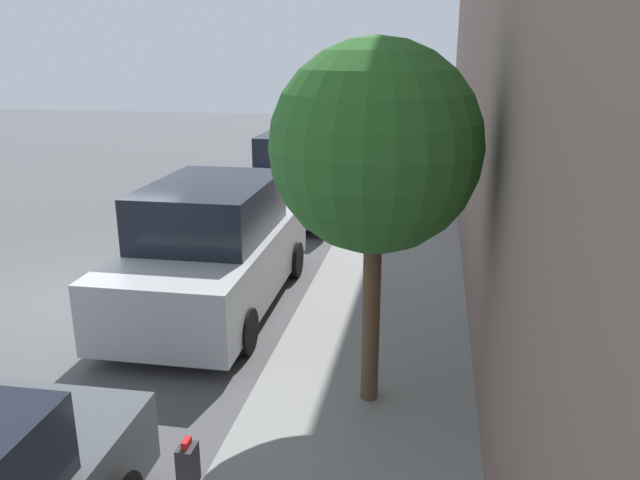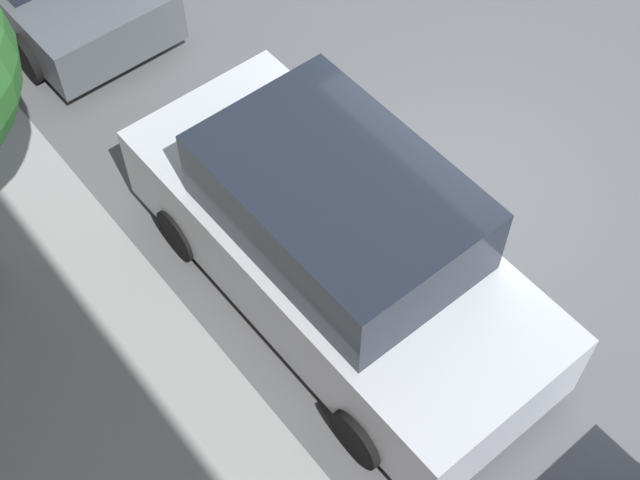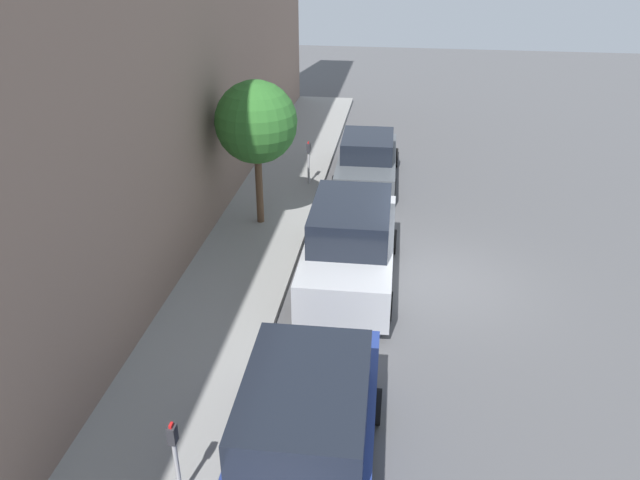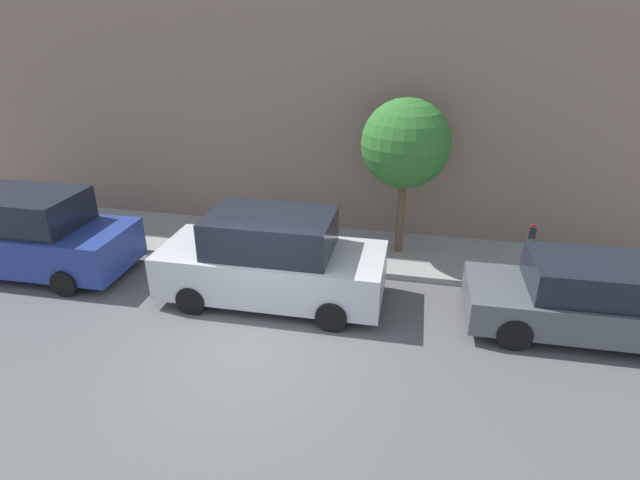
# 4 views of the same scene
# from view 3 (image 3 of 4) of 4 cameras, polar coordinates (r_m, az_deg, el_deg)

# --- Properties ---
(ground_plane) EXTENTS (60.00, 60.00, 0.00)m
(ground_plane) POSITION_cam_3_polar(r_m,az_deg,el_deg) (14.89, 10.96, -3.89)
(ground_plane) COLOR #515154
(sidewalk) EXTENTS (2.52, 32.00, 0.15)m
(sidewalk) POSITION_cam_3_polar(r_m,az_deg,el_deg) (15.26, -7.12, -2.42)
(sidewalk) COLOR gray
(sidewalk) RESTS_ON ground_plane
(building_facade) EXTENTS (2.00, 32.00, 12.24)m
(building_facade) POSITION_cam_3_polar(r_m,az_deg,el_deg) (14.14, -18.11, 20.13)
(building_facade) COLOR #846B5B
(building_facade) RESTS_ON ground_plane
(parked_sedan_nearest) EXTENTS (1.92, 4.54, 1.54)m
(parked_sedan_nearest) POSITION_cam_3_polar(r_m,az_deg,el_deg) (20.16, 4.34, 7.33)
(parked_sedan_nearest) COLOR #4C5156
(parked_sedan_nearest) RESTS_ON ground_plane
(parked_suv_second) EXTENTS (2.08, 4.82, 1.98)m
(parked_suv_second) POSITION_cam_3_polar(r_m,az_deg,el_deg) (14.30, 2.80, -0.45)
(parked_suv_second) COLOR #B7BABF
(parked_suv_second) RESTS_ON ground_plane
(parked_suv_third) EXTENTS (2.08, 4.84, 1.98)m
(parked_suv_third) POSITION_cam_3_polar(r_m,az_deg,el_deg) (9.42, -1.31, -17.64)
(parked_suv_third) COLOR navy
(parked_suv_third) RESTS_ON ground_plane
(parking_meter_near) EXTENTS (0.11, 0.15, 1.35)m
(parking_meter_near) POSITION_cam_3_polar(r_m,az_deg,el_deg) (19.50, -1.06, 7.52)
(parking_meter_near) COLOR #ADADB2
(parking_meter_near) RESTS_ON sidewalk
(parking_meter_far) EXTENTS (0.11, 0.15, 1.38)m
(parking_meter_far) POSITION_cam_3_polar(r_m,az_deg,el_deg) (9.35, -13.12, -18.42)
(parking_meter_far) COLOR #ADADB2
(parking_meter_far) RESTS_ON sidewalk
(street_tree) EXTENTS (2.13, 2.13, 3.88)m
(street_tree) POSITION_cam_3_polar(r_m,az_deg,el_deg) (16.30, -5.86, 10.63)
(street_tree) COLOR brown
(street_tree) RESTS_ON sidewalk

